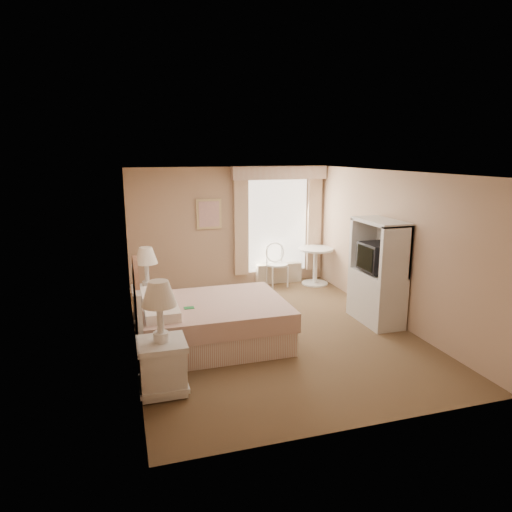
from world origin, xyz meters
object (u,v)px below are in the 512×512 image
object	(u,v)px
nightstand_near	(162,352)
nightstand_far	(148,295)
round_table	(315,260)
armoire	(377,280)
bed	(204,321)
cafe_chair	(276,261)

from	to	relation	value
nightstand_near	nightstand_far	world-z (taller)	nightstand_near
round_table	armoire	world-z (taller)	armoire
nightstand_far	armoire	size ratio (longest dim) A/B	0.73
bed	armoire	world-z (taller)	armoire
round_table	armoire	distance (m)	2.36
cafe_chair	armoire	distance (m)	2.68
cafe_chair	armoire	bearing A→B (deg)	-73.64
cafe_chair	armoire	size ratio (longest dim) A/B	0.53
nightstand_near	round_table	bearing A→B (deg)	45.78
nightstand_near	armoire	distance (m)	3.90
nightstand_far	cafe_chair	size ratio (longest dim) A/B	1.36
round_table	armoire	bearing A→B (deg)	-88.49
nightstand_far	cafe_chair	world-z (taller)	nightstand_far
bed	round_table	distance (m)	3.78
round_table	cafe_chair	size ratio (longest dim) A/B	0.86
cafe_chair	round_table	bearing A→B (deg)	-14.48
bed	cafe_chair	size ratio (longest dim) A/B	2.34
nightstand_far	round_table	size ratio (longest dim) A/B	1.58
bed	armoire	size ratio (longest dim) A/B	1.25
armoire	nightstand_near	bearing A→B (deg)	-159.86
nightstand_far	nightstand_near	bearing A→B (deg)	-90.00
round_table	cafe_chair	bearing A→B (deg)	168.71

